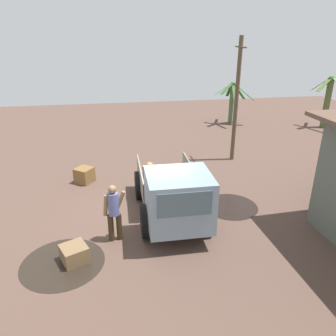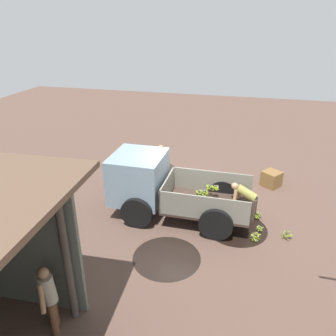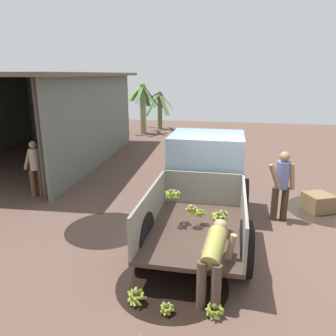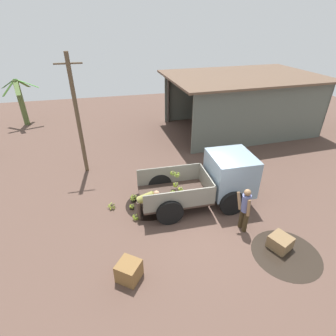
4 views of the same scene
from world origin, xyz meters
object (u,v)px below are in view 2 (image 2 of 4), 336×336
banana_bunch_on_ground_3 (260,228)px  banana_bunch_on_ground_1 (257,215)px  cargo_truck (152,183)px  person_worker_loading (247,198)px  wooden_crate_0 (271,179)px  wooden_crate_1 (149,168)px  person_bystander_near_shed (49,297)px  banana_bunch_on_ground_0 (287,235)px  person_foreground_visitor (161,164)px  banana_bunch_on_ground_2 (255,236)px

banana_bunch_on_ground_3 → banana_bunch_on_ground_1: bearing=-83.7°
cargo_truck → banana_bunch_on_ground_3: (-3.46, 0.24, -0.98)m
person_worker_loading → wooden_crate_0: size_ratio=1.94×
person_worker_loading → banana_bunch_on_ground_3: 1.01m
person_worker_loading → wooden_crate_1: (3.99, -2.47, -0.51)m
person_bystander_near_shed → wooden_crate_1: size_ratio=2.57×
cargo_truck → person_bystander_near_shed: bearing=82.7°
person_bystander_near_shed → banana_bunch_on_ground_0: bearing=-166.5°
person_bystander_near_shed → banana_bunch_on_ground_3: size_ratio=7.20×
banana_bunch_on_ground_3 → banana_bunch_on_ground_0: bearing=167.7°
banana_bunch_on_ground_0 → wooden_crate_1: bearing=-32.0°
wooden_crate_1 → person_bystander_near_shed: bearing=92.6°
person_bystander_near_shed → person_foreground_visitor: bearing=-122.6°
banana_bunch_on_ground_0 → banana_bunch_on_ground_1: size_ratio=1.08×
person_worker_loading → banana_bunch_on_ground_3: (-0.47, 0.63, -0.63)m
banana_bunch_on_ground_1 → wooden_crate_1: (4.39, -2.41, 0.10)m
banana_bunch_on_ground_2 → wooden_crate_0: (-0.55, -3.65, 0.16)m
person_bystander_near_shed → banana_bunch_on_ground_3: 6.22m
cargo_truck → banana_bunch_on_ground_1: 3.54m
banana_bunch_on_ground_3 → cargo_truck: bearing=-4.0°
person_bystander_near_shed → wooden_crate_0: (-4.53, -7.76, -0.60)m
cargo_truck → person_worker_loading: cargo_truck is taller
wooden_crate_1 → banana_bunch_on_ground_1: bearing=151.2°
banana_bunch_on_ground_0 → banana_bunch_on_ground_1: (0.85, -0.86, -0.00)m
person_bystander_near_shed → banana_bunch_on_ground_3: bearing=-160.5°
banana_bunch_on_ground_1 → wooden_crate_0: 2.52m
person_worker_loading → banana_bunch_on_ground_0: 1.60m
person_foreground_visitor → banana_bunch_on_ground_3: person_foreground_visitor is taller
banana_bunch_on_ground_1 → banana_bunch_on_ground_3: bearing=96.3°
person_foreground_visitor → wooden_crate_0: 4.28m
wooden_crate_1 → banana_bunch_on_ground_3: bearing=145.2°
person_foreground_visitor → banana_bunch_on_ground_1: size_ratio=5.88×
person_bystander_near_shed → wooden_crate_0: size_ratio=2.65×
banana_bunch_on_ground_3 → banana_bunch_on_ground_2: bearing=75.5°
person_bystander_near_shed → banana_bunch_on_ground_2: 5.77m
person_foreground_visitor → wooden_crate_0: (-4.08, -1.12, -0.65)m
banana_bunch_on_ground_0 → banana_bunch_on_ground_3: banana_bunch_on_ground_0 is taller
cargo_truck → banana_bunch_on_ground_0: cargo_truck is taller
person_foreground_visitor → banana_bunch_on_ground_1: bearing=-28.5°
banana_bunch_on_ground_2 → person_foreground_visitor: bearing=-35.6°
banana_bunch_on_ground_0 → banana_bunch_on_ground_3: bearing=-12.3°
person_foreground_visitor → banana_bunch_on_ground_3: (-3.66, 2.03, -0.85)m
person_bystander_near_shed → banana_bunch_on_ground_0: (-4.88, -4.44, -0.77)m
person_worker_loading → banana_bunch_on_ground_0: person_worker_loading is taller
banana_bunch_on_ground_2 → wooden_crate_1: bearing=-39.7°
banana_bunch_on_ground_0 → banana_bunch_on_ground_1: banana_bunch_on_ground_0 is taller
banana_bunch_on_ground_1 → banana_bunch_on_ground_2: bearing=87.5°
banana_bunch_on_ground_3 → wooden_crate_0: bearing=-97.5°
banana_bunch_on_ground_1 → wooden_crate_0: bearing=-101.3°
person_worker_loading → banana_bunch_on_ground_3: person_worker_loading is taller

